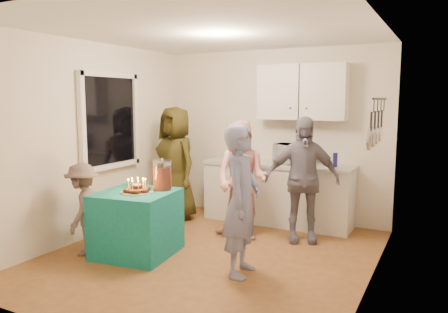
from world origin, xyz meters
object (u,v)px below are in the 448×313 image
at_px(party_table, 137,223).
at_px(child_near_left, 83,209).
at_px(microwave, 293,154).
at_px(woman_back_left, 176,163).
at_px(woman_back_center, 241,180).
at_px(counter, 277,195).
at_px(punch_jar, 162,176).
at_px(woman_back_right, 302,180).
at_px(man_birthday, 242,201).

relative_size(party_table, child_near_left, 0.77).
bearing_deg(microwave, woman_back_left, -160.52).
bearing_deg(woman_back_center, woman_back_left, 167.44).
relative_size(party_table, woman_back_center, 0.54).
bearing_deg(counter, child_near_left, -124.19).
relative_size(party_table, woman_back_left, 0.49).
distance_m(microwave, punch_jar, 2.08).
distance_m(microwave, child_near_left, 3.00).
distance_m(woman_back_right, child_near_left, 2.75).
xyz_separation_m(party_table, woman_back_right, (1.59, 1.39, 0.44)).
distance_m(microwave, man_birthday, 2.03).
relative_size(microwave, woman_back_center, 0.33).
xyz_separation_m(counter, punch_jar, (-0.80, -1.80, 0.50)).
bearing_deg(microwave, punch_jar, -116.81).
distance_m(man_birthday, woman_back_right, 1.37).
xyz_separation_m(counter, woman_back_center, (-0.17, -0.91, 0.36)).
bearing_deg(man_birthday, woman_back_left, 42.09).
bearing_deg(party_table, woman_back_center, 53.28).
height_order(man_birthday, woman_back_left, woman_back_left).
height_order(punch_jar, woman_back_center, woman_back_center).
xyz_separation_m(party_table, child_near_left, (-0.57, -0.29, 0.17)).
height_order(counter, microwave, microwave).
xyz_separation_m(woman_back_left, child_near_left, (-0.11, -1.83, -0.32)).
relative_size(punch_jar, woman_back_left, 0.20).
height_order(counter, man_birthday, man_birthday).
distance_m(party_table, punch_jar, 0.64).
bearing_deg(woman_back_right, punch_jar, -163.95).
relative_size(punch_jar, child_near_left, 0.31).
distance_m(microwave, woman_back_left, 1.80).
height_order(microwave, woman_back_center, woman_back_center).
distance_m(punch_jar, man_birthday, 1.18).
bearing_deg(man_birthday, woman_back_right, -18.00).
xyz_separation_m(microwave, woman_back_left, (-1.71, -0.50, -0.19)).
xyz_separation_m(microwave, child_near_left, (-1.82, -2.33, -0.50)).
height_order(party_table, woman_back_right, woman_back_right).
bearing_deg(woman_back_center, man_birthday, -59.89).
xyz_separation_m(microwave, party_table, (-1.24, -2.05, -0.67)).
distance_m(counter, party_table, 2.28).
distance_m(woman_back_center, child_near_left, 2.02).
bearing_deg(woman_back_center, microwave, 71.13).
bearing_deg(woman_back_right, woman_back_center, 175.36).
bearing_deg(child_near_left, woman_back_left, 147.22).
bearing_deg(man_birthday, party_table, 83.01).
bearing_deg(party_table, microwave, 58.69).
bearing_deg(counter, party_table, -116.28).
relative_size(punch_jar, woman_back_right, 0.21).
bearing_deg(woman_back_left, woman_back_right, 15.70).
relative_size(microwave, woman_back_right, 0.32).
bearing_deg(party_table, counter, 63.72).
distance_m(counter, child_near_left, 2.82).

